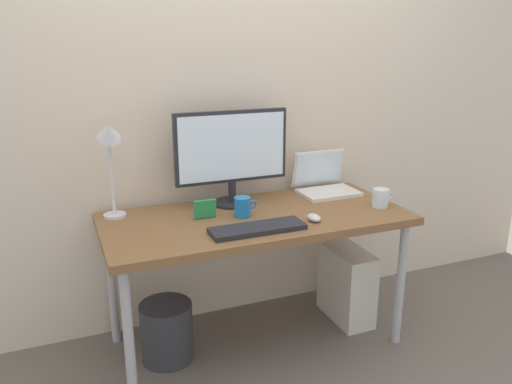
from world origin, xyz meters
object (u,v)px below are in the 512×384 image
at_px(keyboard, 258,228).
at_px(wastebasket, 167,331).
at_px(photo_frame, 205,209).
at_px(mouse, 314,218).
at_px(monitor, 232,152).
at_px(coffee_mug, 243,207).
at_px(desk, 256,227).
at_px(desk_lamp, 110,148).
at_px(glass_cup, 381,198).
at_px(laptop, 324,182).
at_px(computer_tower, 347,284).

relative_size(keyboard, wastebasket, 1.47).
bearing_deg(photo_frame, keyboard, -56.04).
bearing_deg(wastebasket, mouse, -16.92).
distance_m(monitor, coffee_mug, 0.31).
distance_m(desk, desk_lamp, 0.80).
xyz_separation_m(keyboard, mouse, (0.30, 0.02, 0.01)).
height_order(monitor, photo_frame, monitor).
relative_size(glass_cup, wastebasket, 0.40).
relative_size(laptop, wastebasket, 1.07).
distance_m(mouse, computer_tower, 0.66).
bearing_deg(computer_tower, wastebasket, -179.88).
bearing_deg(monitor, glass_cup, -25.20).
height_order(laptop, keyboard, laptop).
relative_size(desk_lamp, coffee_mug, 4.25).
relative_size(desk, mouse, 16.66).
xyz_separation_m(mouse, glass_cup, (0.42, 0.06, 0.03)).
relative_size(glass_cup, computer_tower, 0.29).
xyz_separation_m(monitor, desk_lamp, (-0.60, 0.00, 0.07)).
distance_m(mouse, glass_cup, 0.43).
xyz_separation_m(monitor, glass_cup, (0.70, -0.33, -0.23)).
relative_size(keyboard, photo_frame, 4.00).
relative_size(monitor, photo_frame, 5.45).
xyz_separation_m(coffee_mug, glass_cup, (0.72, -0.12, -0.00)).
relative_size(monitor, mouse, 6.66).
relative_size(desk, keyboard, 3.41).
xyz_separation_m(desk_lamp, computer_tower, (1.22, -0.18, -0.85)).
height_order(laptop, coffee_mug, laptop).
xyz_separation_m(monitor, computer_tower, (0.62, -0.18, -0.78)).
distance_m(monitor, desk_lamp, 0.60).
xyz_separation_m(keyboard, coffee_mug, (0.01, 0.21, 0.04)).
relative_size(keyboard, coffee_mug, 3.82).
relative_size(keyboard, computer_tower, 1.05).
distance_m(desk, laptop, 0.57).
distance_m(desk, monitor, 0.40).
relative_size(glass_cup, photo_frame, 1.09).
bearing_deg(keyboard, photo_frame, 123.96).
height_order(desk_lamp, photo_frame, desk_lamp).
bearing_deg(coffee_mug, desk, -5.45).
distance_m(laptop, coffee_mug, 0.62).
bearing_deg(desk, computer_tower, 3.08).
bearing_deg(mouse, photo_frame, 153.55).
xyz_separation_m(laptop, computer_tower, (0.06, -0.20, -0.56)).
bearing_deg(monitor, laptop, 1.74).
xyz_separation_m(laptop, desk_lamp, (-1.16, -0.02, 0.29)).
bearing_deg(laptop, mouse, -124.80).
xyz_separation_m(laptop, wastebasket, (-0.98, -0.20, -0.62)).
height_order(desk, computer_tower, desk).
xyz_separation_m(desk_lamp, mouse, (0.87, -0.39, -0.33)).
height_order(computer_tower, wastebasket, computer_tower).
distance_m(laptop, keyboard, 0.73).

